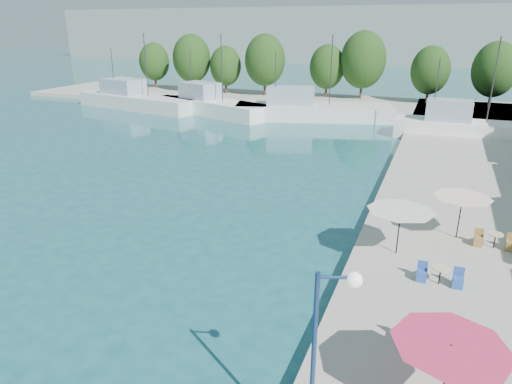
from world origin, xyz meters
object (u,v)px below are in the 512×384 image
at_px(trawler_01, 136,100).
at_px(umbrella_pink, 450,353).
at_px(trawler_02, 211,105).
at_px(umbrella_cream, 462,202).
at_px(trawler_04, 465,129).
at_px(trawler_03, 309,111).
at_px(street_lamp, 329,331).
at_px(umbrella_white, 400,215).

bearing_deg(trawler_01, umbrella_pink, -34.89).
relative_size(trawler_02, umbrella_cream, 6.06).
relative_size(trawler_01, trawler_04, 1.37).
bearing_deg(trawler_03, street_lamp, -90.18).
xyz_separation_m(trawler_03, trawler_04, (17.15, -4.20, 0.00)).
height_order(trawler_01, trawler_03, same).
relative_size(trawler_01, umbrella_white, 6.31).
height_order(trawler_01, umbrella_cream, trawler_01).
xyz_separation_m(trawler_04, umbrella_pink, (-1.52, -38.17, 1.56)).
distance_m(umbrella_pink, street_lamp, 3.83).
xyz_separation_m(trawler_02, trawler_04, (29.78, -3.10, 0.00)).
xyz_separation_m(trawler_02, umbrella_pink, (28.26, -41.27, 1.56)).
relative_size(trawler_02, umbrella_pink, 5.48).
distance_m(umbrella_pink, umbrella_white, 9.57).
relative_size(trawler_02, trawler_04, 1.20).
bearing_deg(umbrella_white, umbrella_pink, -77.29).
distance_m(trawler_01, umbrella_white, 49.60).
relative_size(umbrella_pink, street_lamp, 0.62).
bearing_deg(street_lamp, trawler_04, 65.85).
xyz_separation_m(trawler_02, umbrella_white, (26.16, -31.93, 1.45)).
bearing_deg(trawler_02, umbrella_white, -30.37).
xyz_separation_m(trawler_02, trawler_03, (12.63, 1.10, -0.00)).
bearing_deg(trawler_02, umbrella_cream, -24.95).
height_order(umbrella_pink, street_lamp, street_lamp).
bearing_deg(umbrella_pink, umbrella_white, 102.71).
bearing_deg(umbrella_cream, street_lamp, -102.88).
bearing_deg(umbrella_white, trawler_01, 139.64).
distance_m(trawler_01, trawler_02, 11.62).
bearing_deg(trawler_03, umbrella_cream, -78.10).
distance_m(trawler_03, trawler_04, 17.66).
relative_size(trawler_03, umbrella_pink, 6.15).
relative_size(umbrella_pink, umbrella_white, 1.01).
height_order(trawler_04, umbrella_pink, trawler_04).
xyz_separation_m(trawler_02, street_lamp, (25.50, -43.48, 3.02)).
relative_size(trawler_03, umbrella_white, 6.22).
bearing_deg(umbrella_pink, trawler_02, 124.41).
bearing_deg(street_lamp, trawler_02, 102.29).
xyz_separation_m(trawler_03, umbrella_cream, (16.17, -30.17, 1.45)).
bearing_deg(umbrella_pink, trawler_03, 110.25).
height_order(umbrella_pink, umbrella_cream, umbrella_pink).
relative_size(trawler_01, umbrella_cream, 6.90).
relative_size(trawler_01, street_lamp, 3.85).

